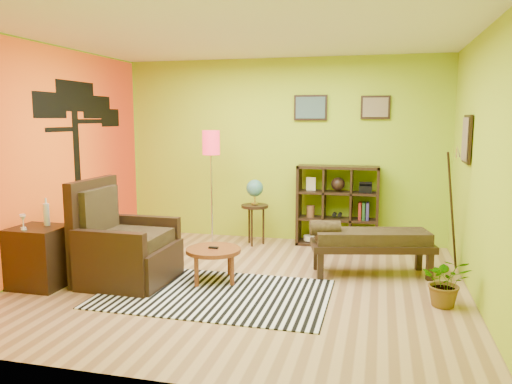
% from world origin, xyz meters
% --- Properties ---
extents(ground, '(5.00, 5.00, 0.00)m').
position_xyz_m(ground, '(0.00, 0.00, 0.00)').
color(ground, tan).
rests_on(ground, ground).
extents(room_shell, '(5.04, 4.54, 2.82)m').
position_xyz_m(room_shell, '(-0.09, 0.01, 1.80)').
color(room_shell, '#A1C61F').
rests_on(room_shell, ground).
extents(zebra_rug, '(2.46, 1.51, 0.01)m').
position_xyz_m(zebra_rug, '(-0.20, -0.43, 0.01)').
color(zebra_rug, white).
rests_on(zebra_rug, ground).
extents(coffee_table, '(0.64, 0.64, 0.41)m').
position_xyz_m(coffee_table, '(-0.35, -0.00, 0.34)').
color(coffee_table, brown).
rests_on(coffee_table, ground).
extents(armchair, '(1.00, 1.01, 1.20)m').
position_xyz_m(armchair, '(-1.38, -0.25, 0.36)').
color(armchair, black).
rests_on(armchair, ground).
extents(side_cabinet, '(0.58, 0.53, 1.00)m').
position_xyz_m(side_cabinet, '(-2.20, -0.65, 0.35)').
color(side_cabinet, black).
rests_on(side_cabinet, ground).
extents(floor_lamp, '(0.26, 0.26, 1.72)m').
position_xyz_m(floor_lamp, '(-0.88, 1.47, 1.39)').
color(floor_lamp, silver).
rests_on(floor_lamp, ground).
extents(globe_table, '(0.41, 0.41, 0.99)m').
position_xyz_m(globe_table, '(-0.31, 1.78, 0.75)').
color(globe_table, black).
rests_on(globe_table, ground).
extents(cube_shelf, '(1.20, 0.35, 1.20)m').
position_xyz_m(cube_shelf, '(0.91, 2.03, 0.60)').
color(cube_shelf, black).
rests_on(cube_shelf, ground).
extents(bench, '(1.53, 0.84, 0.67)m').
position_xyz_m(bench, '(1.39, 0.68, 0.43)').
color(bench, black).
rests_on(bench, ground).
extents(potted_plant, '(0.49, 0.54, 0.40)m').
position_xyz_m(potted_plant, '(2.18, -0.19, 0.20)').
color(potted_plant, '#26661E').
rests_on(potted_plant, ground).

